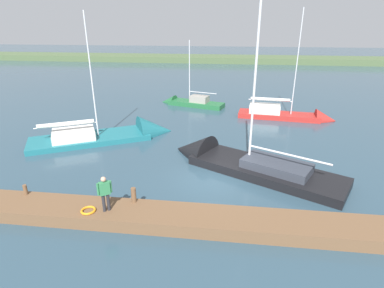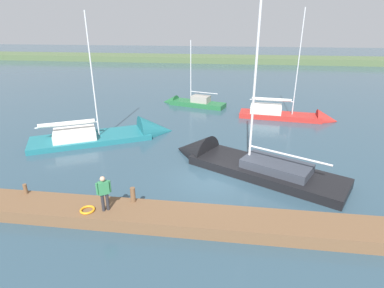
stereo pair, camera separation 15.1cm
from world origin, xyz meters
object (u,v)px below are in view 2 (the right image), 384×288
at_px(person_on_dock, 104,191).
at_px(mooring_post_far, 133,195).
at_px(life_ring_buoy, 87,210).
at_px(sailboat_far_left, 230,162).
at_px(sailboat_behind_pier, 124,136).
at_px(mooring_post_near, 25,189).
at_px(sailboat_far_right, 292,117).
at_px(sailboat_mid_channel, 189,104).

bearing_deg(person_on_dock, mooring_post_far, -83.86).
xyz_separation_m(life_ring_buoy, sailboat_far_left, (-6.17, -6.79, -0.46)).
bearing_deg(mooring_post_far, sailboat_behind_pier, -68.17).
relative_size(mooring_post_far, sailboat_behind_pier, 0.07).
height_order(mooring_post_near, sailboat_far_right, sailboat_far_right).
bearing_deg(mooring_post_near, mooring_post_far, 180.00).
height_order(sailboat_mid_channel, sailboat_far_right, sailboat_far_right).
bearing_deg(sailboat_behind_pier, sailboat_mid_channel, 42.48).
relative_size(mooring_post_near, mooring_post_far, 0.70).
xyz_separation_m(mooring_post_far, sailboat_far_left, (-4.40, -5.78, -0.77)).
bearing_deg(mooring_post_near, sailboat_behind_pier, -98.54).
distance_m(mooring_post_far, sailboat_far_left, 7.30).
distance_m(mooring_post_near, sailboat_mid_channel, 20.79).
height_order(mooring_post_near, sailboat_mid_channel, sailboat_mid_channel).
bearing_deg(sailboat_mid_channel, sailboat_far_right, 176.89).
xyz_separation_m(life_ring_buoy, person_on_dock, (-0.79, -0.17, 0.91)).
bearing_deg(sailboat_behind_pier, sailboat_far_left, -53.70).
height_order(mooring_post_far, sailboat_behind_pier, sailboat_behind_pier).
relative_size(mooring_post_far, sailboat_far_right, 0.07).
bearing_deg(person_on_dock, sailboat_far_right, -66.71).
relative_size(mooring_post_far, life_ring_buoy, 1.08).
bearing_deg(mooring_post_near, sailboat_far_right, -133.04).
xyz_separation_m(sailboat_behind_pier, person_on_dock, (-2.93, 10.61, 1.45)).
xyz_separation_m(mooring_post_near, sailboat_far_right, (-15.24, -16.32, -0.62)).
height_order(mooring_post_near, life_ring_buoy, mooring_post_near).
xyz_separation_m(sailboat_mid_channel, person_on_dock, (0.73, 20.97, 1.45)).
relative_size(sailboat_far_right, person_on_dock, 6.20).
bearing_deg(sailboat_mid_channel, mooring_post_far, 108.27).
bearing_deg(person_on_dock, life_ring_buoy, 67.67).
bearing_deg(sailboat_far_left, person_on_dock, 79.14).
xyz_separation_m(sailboat_far_left, person_on_dock, (5.38, 6.62, 1.37)).
xyz_separation_m(sailboat_mid_channel, sailboat_far_left, (-4.65, 14.35, 0.08)).
height_order(sailboat_far_left, person_on_dock, sailboat_far_left).
bearing_deg(sailboat_behind_pier, person_on_dock, -102.63).
bearing_deg(person_on_dock, sailboat_far_left, -73.53).
distance_m(life_ring_buoy, person_on_dock, 1.22).
xyz_separation_m(mooring_post_far, life_ring_buoy, (1.77, 1.01, -0.31)).
bearing_deg(mooring_post_far, sailboat_far_left, -127.28).
bearing_deg(sailboat_mid_channel, sailboat_far_left, 125.51).
distance_m(mooring_post_near, sailboat_far_left, 11.38).
distance_m(life_ring_buoy, sailboat_far_left, 9.19).
height_order(life_ring_buoy, sailboat_far_left, sailboat_far_left).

